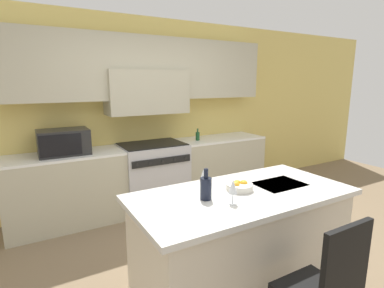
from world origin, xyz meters
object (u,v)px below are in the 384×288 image
island_chair (327,287)px  wine_glass_near (233,187)px  oil_bottle_on_counter (198,136)px  range_stove (153,175)px  fruit_bowl (239,186)px  wine_bottle (206,188)px  microwave (64,142)px  wine_glass_far (203,176)px

island_chair → wine_glass_near: wine_glass_near is taller
oil_bottle_on_counter → wine_glass_near: bearing=-114.5°
range_stove → oil_bottle_on_counter: bearing=-0.8°
fruit_bowl → oil_bottle_on_counter: 2.11m
range_stove → wine_bottle: (-0.37, -2.01, 0.52)m
microwave → island_chair: size_ratio=0.58×
island_chair → wine_glass_far: wine_glass_far is taller
wine_glass_near → wine_glass_far: bearing=99.5°
range_stove → oil_bottle_on_counter: (0.74, -0.01, 0.52)m
wine_glass_far → oil_bottle_on_counter: oil_bottle_on_counter is taller
wine_bottle → island_chair: bearing=-68.8°
microwave → fruit_bowl: size_ratio=2.60×
island_chair → oil_bottle_on_counter: oil_bottle_on_counter is taller
microwave → oil_bottle_on_counter: 1.89m
wine_glass_near → fruit_bowl: wine_glass_near is taller
island_chair → wine_bottle: bearing=111.2°
oil_bottle_on_counter → range_stove: bearing=179.2°
wine_glass_near → fruit_bowl: size_ratio=0.87×
fruit_bowl → wine_glass_near: bearing=-137.7°
range_stove → oil_bottle_on_counter: size_ratio=5.17×
wine_bottle → microwave: bearing=110.8°
range_stove → wine_glass_near: (-0.25, -2.19, 0.56)m
wine_glass_near → oil_bottle_on_counter: (0.99, 2.18, -0.04)m
oil_bottle_on_counter → wine_glass_far: bearing=-119.5°
microwave → island_chair: 3.14m
wine_glass_far → oil_bottle_on_counter: bearing=60.5°
island_chair → oil_bottle_on_counter: (0.78, 2.87, 0.43)m
wine_bottle → wine_glass_far: wine_bottle is taller
microwave → oil_bottle_on_counter: microwave is taller
wine_glass_near → fruit_bowl: (0.23, 0.21, -0.10)m
range_stove → wine_glass_near: wine_glass_near is taller
wine_glass_far → fruit_bowl: size_ratio=0.87×
island_chair → wine_glass_near: 0.86m
island_chair → wine_bottle: wine_bottle is taller
range_stove → oil_bottle_on_counter: 0.90m
wine_glass_near → oil_bottle_on_counter: bearing=65.5°
island_chair → wine_glass_near: bearing=107.2°
range_stove → fruit_bowl: size_ratio=4.17×
microwave → wine_glass_far: size_ratio=3.00×
range_stove → microwave: 1.29m
wine_glass_far → fruit_bowl: (0.29, -0.12, -0.10)m
fruit_bowl → oil_bottle_on_counter: (0.76, 1.97, 0.06)m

